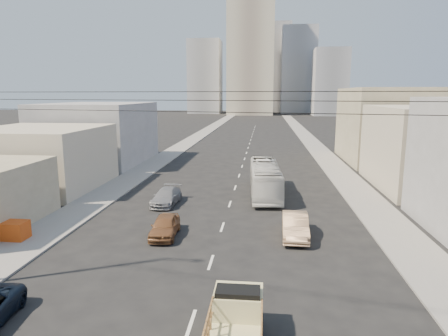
% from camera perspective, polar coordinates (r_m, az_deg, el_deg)
% --- Properties ---
extents(sidewalk_left, '(3.50, 180.00, 0.12)m').
position_cam_1_polar(sidewalk_left, '(84.44, -4.13, 4.30)').
color(sidewalk_left, gray).
rests_on(sidewalk_left, ground).
extents(sidewalk_right, '(3.50, 180.00, 0.12)m').
position_cam_1_polar(sidewalk_right, '(83.64, 11.98, 4.04)').
color(sidewalk_right, gray).
rests_on(sidewalk_right, ground).
extents(lane_dashes, '(0.15, 104.00, 0.01)m').
position_cam_1_polar(lane_dashes, '(66.36, 3.36, 2.55)').
color(lane_dashes, silver).
rests_on(lane_dashes, ground).
extents(flatbed_pickup, '(1.95, 4.41, 1.90)m').
position_cam_1_polar(flatbed_pickup, '(15.55, 1.76, -20.99)').
color(flatbed_pickup, beige).
rests_on(flatbed_pickup, ground).
extents(city_bus, '(3.08, 10.93, 3.01)m').
position_cam_1_polar(city_bus, '(37.02, 5.89, -1.53)').
color(city_bus, silver).
rests_on(city_bus, ground).
extents(sedan_brown, '(1.86, 4.15, 1.38)m').
position_cam_1_polar(sedan_brown, '(26.71, -8.44, -8.20)').
color(sedan_brown, brown).
rests_on(sedan_brown, ground).
extents(sedan_tan, '(1.75, 4.70, 1.54)m').
position_cam_1_polar(sedan_tan, '(26.65, 10.14, -8.12)').
color(sedan_tan, tan).
rests_on(sedan_tan, ground).
extents(sedan_grey, '(2.04, 4.68, 1.34)m').
position_cam_1_polar(sedan_grey, '(34.16, -8.23, -4.06)').
color(sedan_grey, gray).
rests_on(sedan_grey, ground).
extents(overhead_wires, '(23.01, 5.02, 0.72)m').
position_cam_1_polar(overhead_wires, '(14.45, -5.63, 9.47)').
color(overhead_wires, black).
rests_on(overhead_wires, ground).
extents(crate_stack, '(1.80, 1.20, 1.14)m').
position_cam_1_polar(crate_stack, '(28.97, -27.96, -7.86)').
color(crate_stack, '#C44612').
rests_on(crate_stack, sidewalk_left).
extents(bldg_right_mid, '(11.00, 14.00, 8.00)m').
position_cam_1_polar(bldg_right_mid, '(44.24, 27.95, 2.54)').
color(bldg_right_mid, '#B8AF94').
rests_on(bldg_right_mid, ground).
extents(bldg_right_far, '(12.00, 16.00, 10.00)m').
position_cam_1_polar(bldg_right_far, '(59.34, 22.77, 5.66)').
color(bldg_right_far, gray).
rests_on(bldg_right_far, ground).
extents(bldg_left_mid, '(11.00, 12.00, 6.00)m').
position_cam_1_polar(bldg_left_mid, '(43.14, -24.66, 1.29)').
color(bldg_left_mid, '#B8AF94').
rests_on(bldg_left_mid, ground).
extents(bldg_left_far, '(12.00, 16.00, 8.00)m').
position_cam_1_polar(bldg_left_far, '(56.53, -17.51, 4.77)').
color(bldg_left_far, gray).
rests_on(bldg_left_far, ground).
extents(high_rise_tower, '(20.00, 20.00, 60.00)m').
position_cam_1_polar(high_rise_tower, '(183.96, 3.88, 17.02)').
color(high_rise_tower, gray).
rests_on(high_rise_tower, ground).
extents(midrise_ne, '(16.00, 16.00, 40.00)m').
position_cam_1_polar(midrise_ne, '(198.53, 10.54, 13.50)').
color(midrise_ne, gray).
rests_on(midrise_ne, ground).
extents(midrise_nw, '(15.00, 15.00, 34.00)m').
position_cam_1_polar(midrise_nw, '(194.96, -2.70, 12.83)').
color(midrise_nw, gray).
rests_on(midrise_nw, ground).
extents(midrise_back, '(18.00, 18.00, 44.00)m').
position_cam_1_polar(midrise_back, '(213.06, 6.92, 13.92)').
color(midrise_back, gray).
rests_on(midrise_back, ground).
extents(midrise_east, '(14.00, 14.00, 28.00)m').
position_cam_1_polar(midrise_east, '(179.78, 14.88, 11.74)').
color(midrise_east, gray).
rests_on(midrise_east, ground).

